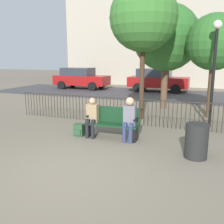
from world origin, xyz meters
The scene contains 14 objects.
ground_plane centered at (0.00, 0.00, 0.00)m, with size 80.00×80.00×0.00m, color #706656.
park_bench centered at (0.00, 2.45, 0.49)m, with size 1.56×0.45×0.92m.
seated_person_0 centered at (-0.61, 2.33, 0.66)m, with size 0.34×0.39×1.19m.
seated_person_1 centered at (0.54, 2.33, 0.72)m, with size 0.34×0.39×1.27m.
backpack centered at (-1.03, 2.27, 0.18)m, with size 0.29×0.27×0.37m.
fence_railing centered at (-0.02, 4.11, 0.56)m, with size 9.01×0.03×0.95m.
tree_0 centered at (0.66, 7.60, 3.22)m, with size 3.00×3.00×4.74m.
tree_1 centered at (0.20, 5.08, 3.76)m, with size 2.48×2.48×5.02m.
tree_2 centered at (2.68, 6.30, 2.90)m, with size 2.13×2.13×3.99m.
lamp_post centered at (2.70, 4.78, 2.34)m, with size 0.28×0.28×3.51m.
street_surface centered at (0.00, 12.00, 0.00)m, with size 24.00×6.00×0.01m.
parked_car_0 centered at (-0.79, 13.67, 0.84)m, with size 4.20×1.94×1.62m.
parked_car_2 centered at (-6.68, 13.18, 0.84)m, with size 4.20×1.94×1.62m.
trash_bin centered at (2.38, 1.71, 0.42)m, with size 0.53×0.53×0.83m.
Camera 1 is at (2.48, -4.22, 2.32)m, focal length 40.00 mm.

